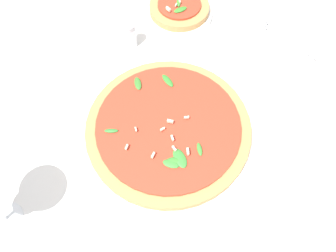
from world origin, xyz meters
The scene contains 6 objects.
ground_plane centered at (0.00, 0.00, 0.00)m, with size 6.00×6.00×0.00m, color white.
pizza_arugula_main centered at (-0.02, 0.00, 0.02)m, with size 0.36×0.36×0.05m.
pizza_personal_side centered at (0.27, -0.21, 0.02)m, with size 0.18×0.18×0.05m.
napkin centered at (0.05, -0.39, 0.00)m, with size 0.14×0.11×0.01m.
fork centered at (0.06, -0.39, 0.01)m, with size 0.19×0.06×0.00m.
shaker_pepper centered at (0.24, -0.05, 0.03)m, with size 0.03×0.03×0.07m.
Camera 1 is at (-0.30, 0.17, 0.62)m, focal length 35.00 mm.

